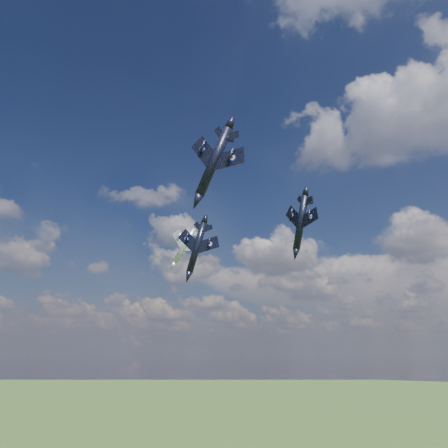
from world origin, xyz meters
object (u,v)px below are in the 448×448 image
Objects in this scene: jet_high_navy at (301,222)px; jet_lead_navy at (197,247)px; jet_right_navy at (214,161)px; jet_left_silver at (185,246)px.

jet_lead_navy is at bearing -112.75° from jet_high_navy.
jet_lead_navy is 0.94× the size of jet_right_navy.
jet_high_navy is (-3.17, 34.72, -1.05)m from jet_right_navy.
jet_right_navy is at bearing -62.05° from jet_high_navy.
jet_right_navy is (19.52, -18.64, 7.41)m from jet_lead_navy.
jet_high_navy is 1.24× the size of jet_left_silver.
jet_left_silver reaches higher than jet_lead_navy.
jet_lead_navy is 16.06m from jet_left_silver.
jet_right_navy is at bearing -62.12° from jet_left_silver.
jet_right_navy is 0.96× the size of jet_high_navy.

